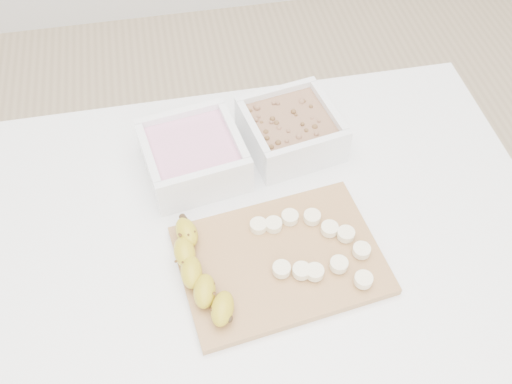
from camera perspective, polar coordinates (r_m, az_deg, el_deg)
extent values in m
plane|color=#C6AD89|center=(1.66, 0.21, -18.36)|extent=(3.50, 3.50, 0.00)
cube|color=white|center=(1.00, 0.33, -4.15)|extent=(1.00, 0.70, 0.04)
cylinder|color=white|center=(1.50, -18.75, -5.55)|extent=(0.05, 0.05, 0.71)
cylinder|color=white|center=(1.57, 14.10, -0.48)|extent=(0.05, 0.05, 0.71)
cube|color=white|center=(1.04, -6.30, 3.66)|extent=(0.20, 0.20, 0.08)
cube|color=pink|center=(1.04, -6.31, 3.78)|extent=(0.16, 0.16, 0.05)
cube|color=white|center=(1.08, 3.50, 6.26)|extent=(0.19, 0.19, 0.08)
cube|color=#855E44|center=(1.08, 3.51, 6.38)|extent=(0.16, 0.16, 0.04)
cube|color=#AF7C47|center=(0.94, 2.43, -6.80)|extent=(0.35, 0.27, 0.01)
cylinder|color=#FCEEC3|center=(0.96, 0.25, -3.39)|extent=(0.03, 0.03, 0.01)
cylinder|color=#FCEEC3|center=(0.96, 1.77, -3.28)|extent=(0.03, 0.03, 0.01)
cylinder|color=#FCEEC3|center=(0.97, 3.41, -2.53)|extent=(0.03, 0.03, 0.01)
cylinder|color=#FCEEC3|center=(0.97, 5.63, -2.51)|extent=(0.03, 0.03, 0.01)
cylinder|color=#FCEEC3|center=(0.96, 7.37, -3.66)|extent=(0.03, 0.03, 0.01)
cylinder|color=#FCEEC3|center=(0.96, 8.98, -4.18)|extent=(0.03, 0.03, 0.01)
cylinder|color=#FCEEC3|center=(0.95, 10.50, -5.76)|extent=(0.03, 0.03, 0.01)
cylinder|color=#FCEEC3|center=(0.91, 2.57, -7.71)|extent=(0.03, 0.03, 0.01)
cylinder|color=#FCEEC3|center=(0.91, 4.57, -7.86)|extent=(0.03, 0.03, 0.01)
cylinder|color=#FCEEC3|center=(0.91, 5.90, -7.96)|extent=(0.03, 0.03, 0.01)
cylinder|color=#FCEEC3|center=(0.92, 8.29, -7.17)|extent=(0.03, 0.03, 0.01)
cylinder|color=#FCEEC3|center=(0.92, 10.69, -8.61)|extent=(0.03, 0.03, 0.01)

